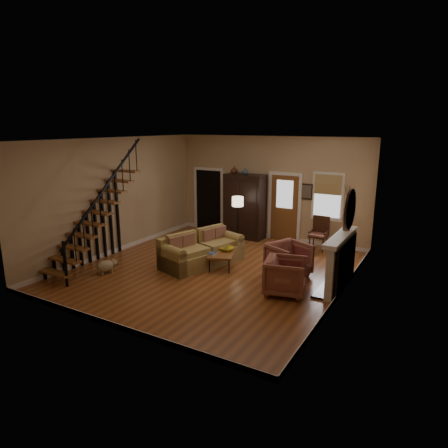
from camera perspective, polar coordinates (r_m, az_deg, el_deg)
The scene contains 15 objects.
room at distance 11.62m, azimuth 1.16°, elevation 3.42°, with size 7.00×7.33×3.30m.
staircase at distance 10.69m, azimuth -18.24°, elevation 2.29°, with size 0.94×2.80×3.20m, color brown, non-canonical shape.
fireplace at distance 9.42m, azimuth 16.54°, elevation -4.54°, with size 0.33×1.95×2.30m.
armoire at distance 13.04m, azimuth 2.99°, elevation 2.54°, with size 1.30×0.60×2.10m, color black, non-canonical shape.
vase_a at distance 12.93m, azimuth 1.46°, elevation 7.73°, with size 0.24×0.24×0.25m, color #4C2619.
vase_b at distance 12.75m, azimuth 3.05°, elevation 7.53°, with size 0.20×0.20×0.21m, color #334C60.
sofa at distance 10.62m, azimuth -3.14°, elevation -3.67°, with size 0.97×2.24×0.84m, color #A38B4A, non-canonical shape.
coffee_table at distance 10.52m, azimuth -0.29°, elevation -5.06°, with size 0.63×1.08×0.41m, color brown, non-canonical shape.
bowl at distance 10.54m, azimuth 0.36°, elevation -3.58°, with size 0.37×0.37×0.09m, color gold.
books at distance 10.26m, azimuth -1.72°, elevation -4.20°, with size 0.20×0.27×0.05m, color beige, non-canonical shape.
armchair_left at distance 8.94m, azimuth 8.81°, elevation -7.38°, with size 0.87×0.89×0.81m, color maroon.
armchair_right at distance 9.99m, azimuth 9.22°, elevation -5.03°, with size 0.89×0.91×0.83m, color maroon.
floor_lamp at distance 12.25m, azimuth 1.95°, elevation 0.41°, with size 0.35×0.35×1.52m, color black, non-canonical shape.
side_chair at distance 12.07m, azimuth 13.37°, elevation -1.41°, with size 0.54×0.54×1.02m, color #3C2013, non-canonical shape.
dog at distance 10.50m, azimuth -16.57°, elevation -5.87°, with size 0.29×0.48×0.35m, color tan, non-canonical shape.
Camera 1 is at (5.08, -8.25, 3.65)m, focal length 32.00 mm.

